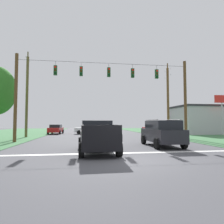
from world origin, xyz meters
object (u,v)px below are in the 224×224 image
at_px(suv_black, 162,133).
at_px(utility_pole_near_left, 27,96).
at_px(overhead_signal_span, 106,93).
at_px(pickup_truck, 97,136).
at_px(utility_pole_mid_right, 168,100).
at_px(distant_car_crossing_white, 88,129).
at_px(roadside_store, 204,120).
at_px(distant_car_oncoming, 56,129).
at_px(distant_car_far_parked, 155,128).

height_order(suv_black, utility_pole_near_left, utility_pole_near_left).
relative_size(overhead_signal_span, utility_pole_near_left, 1.60).
distance_m(pickup_truck, suv_black, 5.59).
bearing_deg(overhead_signal_span, utility_pole_mid_right, 34.28).
bearing_deg(pickup_truck, utility_pole_mid_right, 51.39).
distance_m(distant_car_crossing_white, utility_pole_near_left, 11.00).
bearing_deg(suv_black, utility_pole_near_left, 139.87).
xyz_separation_m(utility_pole_near_left, roadside_store, (27.01, 4.63, -2.92)).
relative_size(utility_pole_mid_right, utility_pole_near_left, 0.94).
distance_m(overhead_signal_span, utility_pole_mid_right, 11.38).
bearing_deg(pickup_truck, distant_car_oncoming, 104.87).
relative_size(distant_car_oncoming, roadside_store, 0.46).
bearing_deg(distant_car_crossing_white, roadside_store, -5.21).
distance_m(distant_car_crossing_white, utility_pole_mid_right, 13.30).
xyz_separation_m(pickup_truck, utility_pole_near_left, (-8.01, 13.28, 4.27)).
height_order(suv_black, roadside_store, roadside_store).
height_order(utility_pole_mid_right, utility_pole_near_left, utility_pole_near_left).
relative_size(overhead_signal_span, distant_car_oncoming, 3.94).
distance_m(suv_black, distant_car_crossing_white, 18.29).
height_order(distant_car_oncoming, utility_pole_near_left, utility_pole_near_left).
distance_m(utility_pole_mid_right, utility_pole_near_left, 18.74).
relative_size(pickup_truck, distant_car_crossing_white, 1.25).
bearing_deg(utility_pole_near_left, distant_car_far_parked, 24.52).
distance_m(overhead_signal_span, distant_car_far_parked, 19.17).
bearing_deg(utility_pole_mid_right, suv_black, -116.38).
xyz_separation_m(overhead_signal_span, roadside_store, (17.67, 10.89, -2.46)).
relative_size(overhead_signal_span, distant_car_crossing_white, 3.98).
bearing_deg(utility_pole_near_left, distant_car_crossing_white, 39.43).
height_order(pickup_truck, utility_pole_near_left, utility_pole_near_left).
distance_m(overhead_signal_span, roadside_store, 20.90).
relative_size(distant_car_crossing_white, roadside_store, 0.45).
bearing_deg(distant_car_far_parked, distant_car_crossing_white, -167.36).
xyz_separation_m(distant_car_crossing_white, utility_pole_mid_right, (10.97, -6.24, 4.22)).
distance_m(distant_car_far_parked, roadside_store, 8.44).
bearing_deg(suv_black, distant_car_far_parked, 71.22).
bearing_deg(pickup_truck, distant_car_crossing_white, 90.71).
bearing_deg(suv_black, roadside_store, 48.63).
relative_size(overhead_signal_span, utility_pole_mid_right, 1.70).
height_order(distant_car_far_parked, roadside_store, roadside_store).
xyz_separation_m(pickup_truck, distant_car_far_parked, (12.03, 22.42, -0.18)).
xyz_separation_m(distant_car_far_parked, utility_pole_near_left, (-20.04, -9.14, 4.45)).
bearing_deg(suv_black, utility_pole_mid_right, 63.62).
relative_size(pickup_truck, distant_car_oncoming, 1.24).
bearing_deg(utility_pole_near_left, pickup_truck, -58.90).
distance_m(overhead_signal_span, suv_black, 7.20).
distance_m(overhead_signal_span, pickup_truck, 8.10).
distance_m(distant_car_oncoming, distant_car_far_parked, 17.59).
distance_m(distant_car_crossing_white, distant_car_far_parked, 12.57).
bearing_deg(utility_pole_mid_right, pickup_truck, -128.61).
distance_m(overhead_signal_span, distant_car_oncoming, 15.67).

